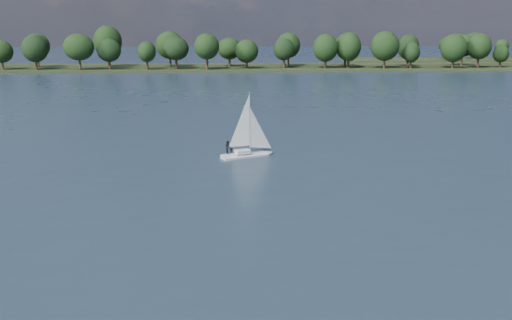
# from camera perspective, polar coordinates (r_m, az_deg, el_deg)

# --- Properties ---
(ground) EXTENTS (700.00, 700.00, 0.00)m
(ground) POSITION_cam_1_polar(r_m,az_deg,el_deg) (119.44, 0.98, 5.25)
(ground) COLOR #233342
(ground) RESTS_ON ground
(far_shore) EXTENTS (660.00, 40.00, 1.50)m
(far_shore) POSITION_cam_1_polar(r_m,az_deg,el_deg) (230.71, -1.02, 9.17)
(far_shore) COLOR black
(far_shore) RESTS_ON ground
(sailboat) EXTENTS (6.83, 4.43, 8.76)m
(sailboat) POSITION_cam_1_polar(r_m,az_deg,el_deg) (74.17, -1.13, 2.16)
(sailboat) COLOR silver
(sailboat) RESTS_ON ground
(treeline) EXTENTS (562.51, 74.12, 18.22)m
(treeline) POSITION_cam_1_polar(r_m,az_deg,el_deg) (225.84, -4.51, 11.08)
(treeline) COLOR black
(treeline) RESTS_ON ground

